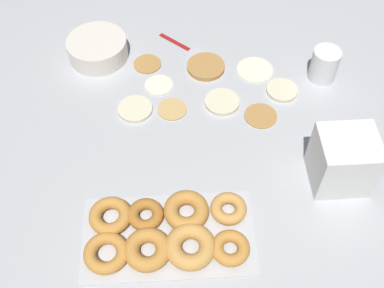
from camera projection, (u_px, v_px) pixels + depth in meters
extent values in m
plane|color=#B2B5BA|center=(214.00, 119.00, 1.38)|extent=(3.00, 3.00, 0.00)
cylinder|color=silver|center=(159.00, 85.00, 1.45)|extent=(0.09, 0.09, 0.01)
cylinder|color=beige|center=(222.00, 102.00, 1.41)|extent=(0.10, 0.10, 0.01)
cylinder|color=beige|center=(282.00, 90.00, 1.43)|extent=(0.09, 0.09, 0.01)
cylinder|color=silver|center=(255.00, 69.00, 1.49)|extent=(0.11, 0.11, 0.01)
cylinder|color=tan|center=(172.00, 109.00, 1.39)|extent=(0.09, 0.09, 0.01)
cylinder|color=#B27F42|center=(206.00, 67.00, 1.49)|extent=(0.12, 0.12, 0.01)
cylinder|color=#B27F42|center=(147.00, 63.00, 1.50)|extent=(0.09, 0.09, 0.01)
cylinder|color=#B27F42|center=(261.00, 115.00, 1.38)|extent=(0.09, 0.09, 0.01)
cylinder|color=beige|center=(135.00, 109.00, 1.39)|extent=(0.10, 0.10, 0.01)
cube|color=silver|center=(168.00, 235.00, 1.15)|extent=(0.41, 0.22, 0.01)
torus|color=#C68438|center=(106.00, 253.00, 1.11)|extent=(0.11, 0.11, 0.03)
torus|color=#C68438|center=(147.00, 250.00, 1.11)|extent=(0.11, 0.11, 0.04)
torus|color=#D19347|center=(190.00, 246.00, 1.11)|extent=(0.12, 0.12, 0.04)
torus|color=#C68438|center=(230.00, 248.00, 1.11)|extent=(0.09, 0.09, 0.03)
torus|color=#C68438|center=(110.00, 216.00, 1.16)|extent=(0.10, 0.10, 0.03)
torus|color=#AD6B28|center=(145.00, 214.00, 1.17)|extent=(0.09, 0.09, 0.03)
torus|color=#C68438|center=(186.00, 211.00, 1.17)|extent=(0.11, 0.11, 0.04)
torus|color=#D19347|center=(229.00, 209.00, 1.18)|extent=(0.09, 0.09, 0.03)
cylinder|color=silver|center=(98.00, 48.00, 1.51)|extent=(0.19, 0.19, 0.06)
cube|color=white|center=(337.00, 175.00, 1.24)|extent=(0.14, 0.13, 0.03)
cube|color=white|center=(339.00, 169.00, 1.22)|extent=(0.14, 0.13, 0.03)
cube|color=white|center=(342.00, 163.00, 1.20)|extent=(0.14, 0.13, 0.03)
cube|color=white|center=(345.00, 157.00, 1.18)|extent=(0.14, 0.13, 0.03)
cube|color=white|center=(347.00, 151.00, 1.16)|extent=(0.14, 0.13, 0.03)
cube|color=white|center=(350.00, 145.00, 1.14)|extent=(0.14, 0.13, 0.03)
cylinder|color=white|center=(324.00, 65.00, 1.44)|extent=(0.08, 0.08, 0.10)
cube|color=maroon|center=(175.00, 42.00, 1.57)|extent=(0.10, 0.09, 0.01)
cube|color=#BCBCC1|center=(202.00, 56.00, 1.53)|extent=(0.12, 0.11, 0.01)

